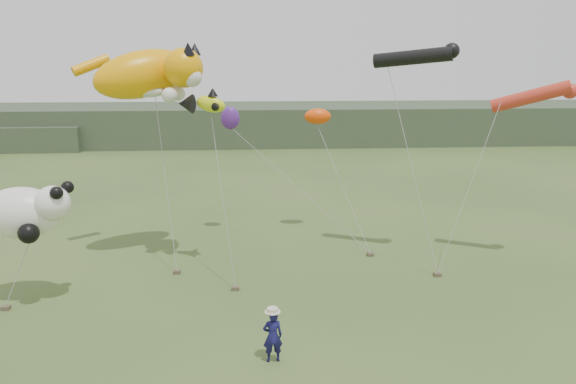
# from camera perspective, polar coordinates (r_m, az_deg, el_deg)

# --- Properties ---
(ground) EXTENTS (120.00, 120.00, 0.00)m
(ground) POSITION_cam_1_polar(r_m,az_deg,el_deg) (19.98, -1.48, -13.62)
(ground) COLOR #385123
(ground) RESTS_ON ground
(headland) EXTENTS (90.00, 13.00, 4.00)m
(headland) POSITION_cam_1_polar(r_m,az_deg,el_deg) (62.92, -6.14, 6.82)
(headland) COLOR #2D3D28
(headland) RESTS_ON ground
(festival_attendant) EXTENTS (0.66, 0.47, 1.67)m
(festival_attendant) POSITION_cam_1_polar(r_m,az_deg,el_deg) (17.66, -1.57, -14.42)
(festival_attendant) COLOR #141347
(festival_attendant) RESTS_ON ground
(sandbag_anchors) EXTENTS (17.35, 5.08, 0.15)m
(sandbag_anchors) POSITION_cam_1_polar(r_m,az_deg,el_deg) (23.92, -3.45, -8.71)
(sandbag_anchors) COLOR brown
(sandbag_anchors) RESTS_ON ground
(cat_kite) EXTENTS (5.96, 4.02, 2.81)m
(cat_kite) POSITION_cam_1_polar(r_m,az_deg,el_deg) (25.57, -13.66, 11.62)
(cat_kite) COLOR #F19C03
(cat_kite) RESTS_ON ground
(fish_kite) EXTENTS (2.22, 1.44, 1.12)m
(fish_kite) POSITION_cam_1_polar(r_m,az_deg,el_deg) (23.87, -8.77, 8.89)
(fish_kite) COLOR #CED914
(fish_kite) RESTS_ON ground
(tube_kites) EXTENTS (8.56, 2.93, 3.05)m
(tube_kites) POSITION_cam_1_polar(r_m,az_deg,el_deg) (26.19, 18.43, 11.25)
(tube_kites) COLOR black
(tube_kites) RESTS_ON ground
(panda_kite) EXTENTS (3.40, 2.20, 2.11)m
(panda_kite) POSITION_cam_1_polar(r_m,az_deg,el_deg) (22.91, -25.07, -1.84)
(panda_kite) COLOR white
(panda_kite) RESTS_ON ground
(misc_kites) EXTENTS (5.66, 0.91, 1.17)m
(misc_kites) POSITION_cam_1_polar(r_m,az_deg,el_deg) (28.97, -0.89, 7.62)
(misc_kites) COLOR #F34608
(misc_kites) RESTS_ON ground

